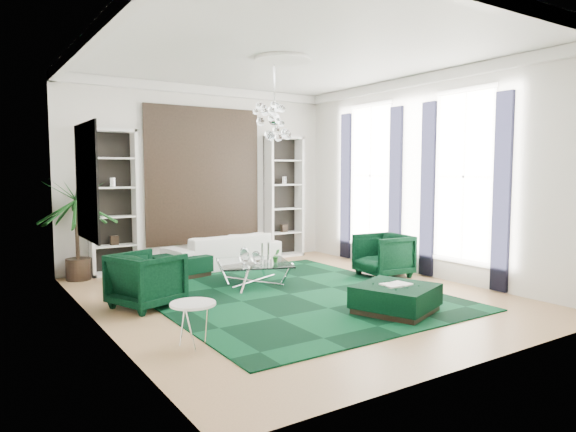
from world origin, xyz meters
TOP-DOWN VIEW (x-y plane):
  - floor at (0.00, 0.00)m, footprint 6.00×7.00m
  - ceiling at (0.00, 0.00)m, footprint 6.00×7.00m
  - wall_back at (0.00, 3.51)m, footprint 6.00×0.02m
  - wall_front at (0.00, -3.51)m, footprint 6.00×0.02m
  - wall_left at (-3.01, 0.00)m, footprint 0.02×7.00m
  - wall_right at (3.01, 0.00)m, footprint 0.02×7.00m
  - crown_molding at (0.00, 0.00)m, footprint 6.00×7.00m
  - ceiling_medallion at (0.00, 0.30)m, footprint 0.90×0.90m
  - tapestry at (0.00, 3.46)m, footprint 2.50×0.06m
  - shelving_left at (-1.95, 3.31)m, footprint 0.90×0.38m
  - shelving_right at (1.95, 3.31)m, footprint 0.90×0.38m
  - painting at (-2.97, 0.60)m, footprint 0.04×1.30m
  - window_near at (2.99, -0.90)m, footprint 0.03×1.10m
  - curtain_near_a at (2.96, -1.68)m, footprint 0.07×0.30m
  - curtain_near_b at (2.96, -0.12)m, footprint 0.07×0.30m
  - window_far at (2.99, 1.50)m, footprint 0.03×1.10m
  - curtain_far_a at (2.96, 0.72)m, footprint 0.07×0.30m
  - curtain_far_b at (2.96, 2.28)m, footprint 0.07×0.30m
  - rug at (-0.04, 0.06)m, footprint 4.20×5.00m
  - sofa at (0.13, 2.82)m, footprint 2.48×1.20m
  - armchair_left at (-2.19, 0.59)m, footprint 1.14×1.13m
  - armchair_right at (2.27, 0.32)m, footprint 0.97×0.95m
  - coffee_table at (-0.17, 0.97)m, footprint 1.53×1.53m
  - ottoman_side at (-0.98, 2.41)m, footprint 1.08×1.08m
  - ottoman_front at (0.64, -1.64)m, footprint 1.29×1.29m
  - book at (0.64, -1.64)m, footprint 0.42×0.28m
  - side_table at (-2.30, -1.40)m, footprint 0.56×0.56m
  - palm at (-2.65, 3.15)m, footprint 1.52×1.52m
  - chandelier at (0.00, 0.57)m, footprint 0.86×0.86m
  - table_plant at (0.13, 0.72)m, footprint 0.15×0.13m

SIDE VIEW (x-z plane):
  - floor at x=0.00m, z-range -0.02..0.00m
  - rug at x=-0.04m, z-range 0.00..0.02m
  - ottoman_side at x=-0.98m, z-range 0.00..0.40m
  - ottoman_front at x=0.64m, z-range 0.00..0.40m
  - coffee_table at x=-0.17m, z-range 0.00..0.41m
  - side_table at x=-2.30m, z-range 0.00..0.50m
  - sofa at x=0.13m, z-range 0.00..0.70m
  - armchair_left at x=-2.19m, z-range 0.00..0.81m
  - armchair_right at x=2.27m, z-range 0.00..0.81m
  - book at x=0.64m, z-range 0.40..0.43m
  - table_plant at x=0.13m, z-range 0.41..0.65m
  - palm at x=-2.65m, z-range 0.00..2.40m
  - shelving_left at x=-1.95m, z-range 0.00..2.80m
  - shelving_right at x=1.95m, z-range 0.00..2.80m
  - curtain_near_a at x=2.96m, z-range 0.02..3.27m
  - curtain_near_b at x=2.96m, z-range 0.02..3.27m
  - curtain_far_a at x=2.96m, z-range 0.02..3.27m
  - curtain_far_b at x=2.96m, z-range 0.02..3.27m
  - painting at x=-2.97m, z-range 1.05..2.65m
  - wall_back at x=0.00m, z-range 0.00..3.80m
  - wall_front at x=0.00m, z-range 0.00..3.80m
  - wall_left at x=-3.01m, z-range 0.00..3.80m
  - wall_right at x=3.01m, z-range 0.00..3.80m
  - tapestry at x=0.00m, z-range 0.50..3.30m
  - window_near at x=2.99m, z-range 0.45..3.35m
  - window_far at x=2.99m, z-range 0.45..3.35m
  - chandelier at x=0.00m, z-range 2.49..3.21m
  - crown_molding at x=0.00m, z-range 3.61..3.79m
  - ceiling_medallion at x=0.00m, z-range 3.75..3.79m
  - ceiling at x=0.00m, z-range 3.80..3.82m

